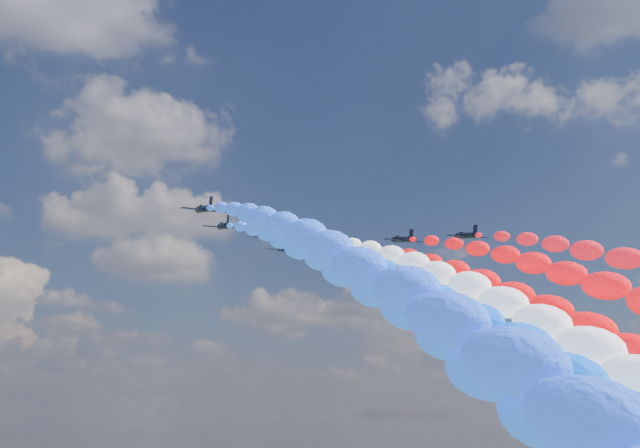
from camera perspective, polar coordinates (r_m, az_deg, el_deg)
name	(u,v)px	position (r m, az deg, el deg)	size (l,w,h in m)	color
jet_0	(204,209)	(149.42, -8.19, 1.06)	(8.52, 11.42, 2.52)	black
trail_0	(318,270)	(90.92, -0.17, -3.28)	(6.14, 112.03, 46.13)	blue
jet_1	(224,226)	(162.52, -6.82, -0.15)	(8.52, 11.42, 2.52)	black
trail_1	(333,289)	(104.61, 0.93, -4.60)	(6.14, 112.03, 46.13)	blue
jet_2	(272,237)	(171.96, -3.40, -0.95)	(8.52, 11.42, 2.52)	black
trail_2	(396,300)	(115.54, 5.39, -5.37)	(6.14, 112.03, 46.13)	blue
jet_3	(313,240)	(173.88, -0.50, -1.11)	(8.52, 11.42, 2.52)	black
trail_3	(455,302)	(118.89, 9.48, -5.48)	(6.14, 112.03, 46.13)	white
jet_4	(284,249)	(183.84, -2.54, -1.77)	(8.52, 11.42, 2.52)	black
trail_4	(402,311)	(127.85, 5.80, -6.13)	(6.14, 112.03, 46.13)	white
jet_5	(348,247)	(181.12, 2.01, -1.60)	(8.52, 11.42, 2.52)	black
trail_5	(498,309)	(127.48, 12.46, -5.86)	(6.14, 112.03, 46.13)	red
jet_6	(402,239)	(174.54, 5.84, -1.09)	(8.52, 11.42, 2.52)	black
trail_6	(588,302)	(123.29, 18.40, -5.25)	(6.14, 112.03, 46.13)	red
jet_7	(466,235)	(172.55, 10.28, -0.80)	(8.52, 11.42, 2.52)	black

